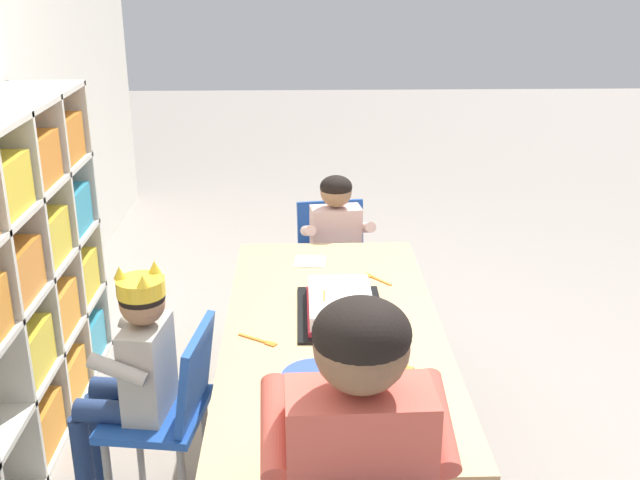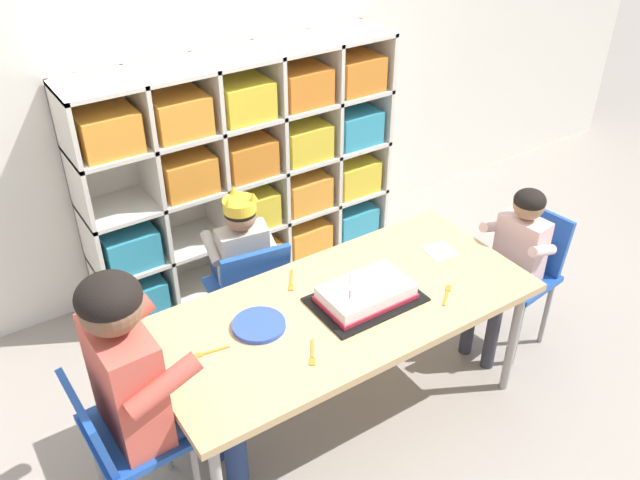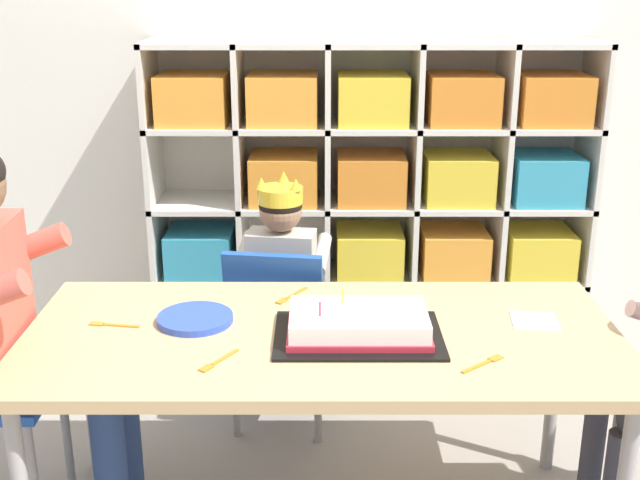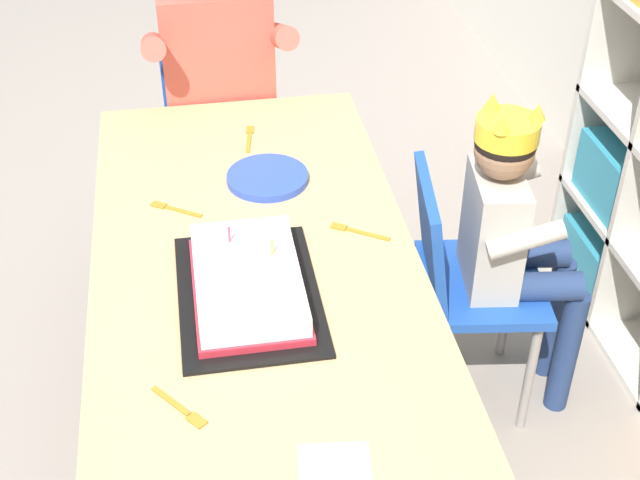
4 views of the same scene
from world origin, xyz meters
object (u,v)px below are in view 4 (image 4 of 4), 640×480
child_with_crown (513,227)px  paper_plate_stack (268,178)px  activity_table (258,283)px  classroom_chair_adult_side (221,125)px  fork_beside_plate_stack (182,409)px  classroom_chair_blue (461,275)px  fork_near_child_seat (173,209)px  fork_at_table_front_edge (249,137)px  adult_helper_seated (220,72)px  fork_scattered_mid_table (356,231)px  birthday_cake_on_tray (248,284)px

child_with_crown → paper_plate_stack: size_ratio=4.35×
activity_table → classroom_chair_adult_side: bearing=-179.0°
paper_plate_stack → fork_beside_plate_stack: (0.70, -0.23, -0.01)m
child_with_crown → paper_plate_stack: 0.58m
classroom_chair_blue → fork_near_child_seat: classroom_chair_blue is taller
activity_table → fork_near_child_seat: size_ratio=12.72×
fork_beside_plate_stack → fork_at_table_front_edge: (-0.91, 0.21, 0.00)m
adult_helper_seated → fork_scattered_mid_table: adult_helper_seated is taller
fork_scattered_mid_table → fork_near_child_seat: same height
classroom_chair_blue → fork_at_table_front_edge: classroom_chair_blue is taller
birthday_cake_on_tray → classroom_chair_blue: bearing=113.0°
paper_plate_stack → fork_scattered_mid_table: size_ratio=1.58×
adult_helper_seated → fork_beside_plate_stack: size_ratio=9.46×
activity_table → fork_scattered_mid_table: (-0.09, 0.23, 0.04)m
birthday_cake_on_tray → fork_near_child_seat: birthday_cake_on_tray is taller
adult_helper_seated → paper_plate_stack: 0.46m
adult_helper_seated → fork_at_table_front_edge: (0.24, 0.05, -0.08)m
classroom_chair_blue → classroom_chair_adult_side: (-0.75, -0.51, 0.05)m
child_with_crown → fork_scattered_mid_table: 0.38m
classroom_chair_adult_side → paper_plate_stack: (0.56, 0.08, 0.15)m
child_with_crown → classroom_chair_adult_side: bearing=47.2°
child_with_crown → fork_near_child_seat: (-0.12, -0.77, 0.06)m
birthday_cake_on_tray → fork_at_table_front_edge: birthday_cake_on_tray is taller
birthday_cake_on_tray → fork_near_child_seat: size_ratio=3.52×
fork_near_child_seat → adult_helper_seated: bearing=107.4°
fork_beside_plate_stack → paper_plate_stack: bearing=-56.9°
fork_beside_plate_stack → fork_near_child_seat: same height
fork_scattered_mid_table → fork_at_table_front_edge: 0.49m
fork_beside_plate_stack → fork_at_table_front_edge: size_ratio=0.85×
fork_at_table_front_edge → classroom_chair_adult_side: bearing=-161.9°
classroom_chair_blue → fork_at_table_front_edge: 0.64m
fork_scattered_mid_table → fork_beside_plate_stack: same height
fork_beside_plate_stack → fork_at_table_front_edge: same height
child_with_crown → fork_near_child_seat: 0.78m
fork_at_table_front_edge → fork_beside_plate_stack: bearing=-3.9°
adult_helper_seated → birthday_cake_on_tray: bearing=-92.8°
fork_scattered_mid_table → classroom_chair_adult_side: bearing=140.3°
activity_table → fork_beside_plate_stack: size_ratio=13.28×
birthday_cake_on_tray → activity_table: bearing=163.1°
paper_plate_stack → child_with_crown: bearing=69.4°
fork_scattered_mid_table → fork_near_child_seat: bearing=-168.2°
activity_table → fork_near_child_seat: 0.30m
birthday_cake_on_tray → fork_beside_plate_stack: birthday_cake_on_tray is taller
fork_beside_plate_stack → fork_near_child_seat: size_ratio=0.96×
classroom_chair_adult_side → paper_plate_stack: 0.58m
classroom_chair_adult_side → fork_beside_plate_stack: size_ratio=6.05×
classroom_chair_adult_side → fork_at_table_front_edge: 0.38m
adult_helper_seated → fork_beside_plate_stack: (1.14, -0.16, -0.08)m
adult_helper_seated → birthday_cake_on_tray: 0.86m
activity_table → birthday_cake_on_tray: 0.12m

